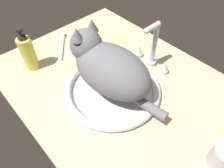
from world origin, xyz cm
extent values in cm
cube|color=#CCB793|center=(0.00, 0.00, 1.50)|extent=(102.23, 68.71, 3.00)
torus|color=white|center=(-3.32, -4.21, 4.45)|extent=(35.17, 35.17, 2.91)
cylinder|color=white|center=(-3.32, -4.21, 3.30)|extent=(30.81, 30.81, 0.60)
cylinder|color=silver|center=(-3.32, 17.63, 3.95)|extent=(4.00, 4.00, 1.90)
cylinder|color=silver|center=(-3.32, 17.63, 13.36)|extent=(2.00, 2.00, 16.91)
sphere|color=silver|center=(-3.32, 17.63, 21.81)|extent=(2.20, 2.20, 2.20)
cylinder|color=silver|center=(-3.32, 14.60, 21.81)|extent=(2.00, 6.05, 2.00)
sphere|color=silver|center=(-3.32, 11.58, 21.81)|extent=(2.10, 2.10, 2.10)
cylinder|color=silver|center=(-10.12, 17.63, 3.80)|extent=(3.20, 3.20, 1.60)
cone|color=silver|center=(-10.12, 17.63, 6.50)|extent=(2.88, 2.88, 3.79)
cylinder|color=silver|center=(3.48, 17.63, 3.80)|extent=(3.20, 3.20, 1.60)
cone|color=silver|center=(3.48, 17.63, 6.50)|extent=(2.88, 2.88, 3.79)
ellipsoid|color=slate|center=(-3.32, -4.21, 13.71)|extent=(30.54, 21.08, 15.61)
sphere|color=slate|center=(-14.71, -5.52, 18.37)|extent=(11.15, 11.15, 11.15)
cone|color=slate|center=(-14.33, -8.85, 24.37)|extent=(4.24, 4.24, 4.18)
cone|color=slate|center=(-15.10, -2.20, 24.37)|extent=(4.24, 4.24, 4.18)
ellipsoid|color=silver|center=(-18.87, -6.00, 17.26)|extent=(3.86, 5.04, 3.57)
ellipsoid|color=silver|center=(-13.29, -5.36, 12.93)|extent=(9.11, 10.71, 8.59)
cylinder|color=slate|center=(12.54, -2.38, 7.51)|extent=(12.13, 4.54, 3.20)
cylinder|color=#B2B5BA|center=(36.31, -0.23, 6.18)|extent=(6.59, 6.59, 6.35)
cylinder|color=#E5DB4C|center=(-34.87, -19.09, 9.84)|extent=(5.38, 5.38, 13.68)
cylinder|color=black|center=(-34.87, -19.09, 17.28)|extent=(2.96, 2.96, 1.20)
cylinder|color=black|center=(-34.87, -19.09, 18.92)|extent=(1.08, 1.08, 2.07)
cylinder|color=black|center=(-34.87, -19.09, 20.55)|extent=(2.42, 2.42, 1.20)
cylinder|color=silver|center=(-36.56, -3.75, 3.50)|extent=(13.64, 10.77, 1.00)
cube|color=white|center=(-44.11, 2.03, 4.10)|extent=(2.79, 2.53, 1.20)
camera|label=1|loc=(32.69, -37.39, 61.69)|focal=33.31mm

